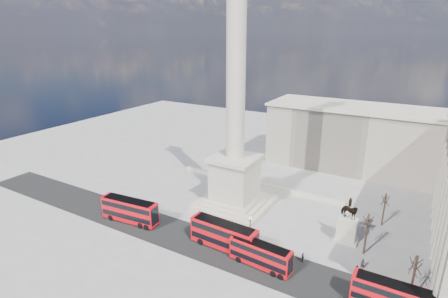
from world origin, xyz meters
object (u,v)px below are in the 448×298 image
Objects in this scene: red_bus_a at (130,210)px; victorian_lamp at (250,231)px; pedestrian_standing at (356,270)px; pedestrian_crossing at (303,258)px; red_bus_c at (261,255)px; red_bus_b at (224,235)px; nelsons_column at (235,147)px; pedestrian_walking at (363,264)px; equestrian_statue at (347,226)px; red_bus_d at (394,297)px.

red_bus_a is 23.88m from victorian_lamp.
pedestrian_standing is 7.92m from pedestrian_crossing.
red_bus_c is at bearing -41.34° from victorian_lamp.
red_bus_b reaches higher than pedestrian_crossing.
red_bus_b is 20.84m from pedestrian_standing.
nelsons_column reaches higher than victorian_lamp.
pedestrian_walking is (26.79, -8.36, -12.08)m from nelsons_column.
nelsons_column is 7.96× the size of victorian_lamp.
red_bus_a is 39.40m from equestrian_statue.
red_bus_a is at bearing -131.12° from nelsons_column.
red_bus_b is (5.91, -14.46, -10.42)m from nelsons_column.
nelsons_column reaches higher than pedestrian_standing.
victorian_lamp reaches higher than red_bus_a.
pedestrian_standing is 0.93× the size of pedestrian_crossing.
pedestrian_crossing is at bearing -115.31° from equestrian_statue.
red_bus_b is 6.86× the size of pedestrian_crossing.
equestrian_statue is at bearing 15.04° from red_bus_a.
red_bus_a is 0.98× the size of red_bus_b.
red_bus_c is at bearing 20.77° from pedestrian_standing.
red_bus_c is (26.96, 0.17, -0.33)m from red_bus_a.
red_bus_d reaches higher than pedestrian_walking.
equestrian_statue is (22.96, -1.85, -10.05)m from nelsons_column.
pedestrian_crossing is (32.27, 4.42, -1.57)m from red_bus_a.
red_bus_a is 1.86× the size of victorian_lamp.
nelsons_column is at bearing 175.40° from equestrian_statue.
pedestrian_walking is 0.97× the size of pedestrian_crossing.
nelsons_column reaches higher than pedestrian_walking.
equestrian_statue is (-8.68, 13.66, 0.67)m from red_bus_d.
nelsons_column reaches higher than red_bus_d.
pedestrian_crossing is at bearing 2.00° from red_bus_a.
red_bus_c is 6.01× the size of pedestrian_walking.
victorian_lamp is 3.75× the size of pedestrian_walking.
pedestrian_walking is 8.92m from pedestrian_crossing.
red_bus_b is 1.89× the size of victorian_lamp.
red_bus_b is 7.31m from red_bus_c.
red_bus_a is 1.41× the size of equestrian_statue.
red_bus_b is 1.15× the size of red_bus_d.
red_bus_b is at bearing 174.23° from red_bus_c.
pedestrian_walking is (16.99, 4.43, -2.85)m from victorian_lamp.
pedestrian_standing is at bearing -107.67° from pedestrian_walking.
nelsons_column reaches higher than pedestrian_crossing.
equestrian_statue is at bearing -66.61° from pedestrian_crossing.
pedestrian_crossing is at bearing 8.86° from victorian_lamp.
pedestrian_walking is at bearing -111.05° from pedestrian_crossing.
pedestrian_standing is at bearing -68.68° from equestrian_statue.
pedestrian_walking is at bearing -59.52° from equestrian_statue.
victorian_lamp is at bearing 172.48° from red_bus_d.
pedestrian_walking is at bearing 18.56° from red_bus_b.
red_bus_b reaches higher than red_bus_c.
pedestrian_walking is at bearing 32.25° from red_bus_c.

